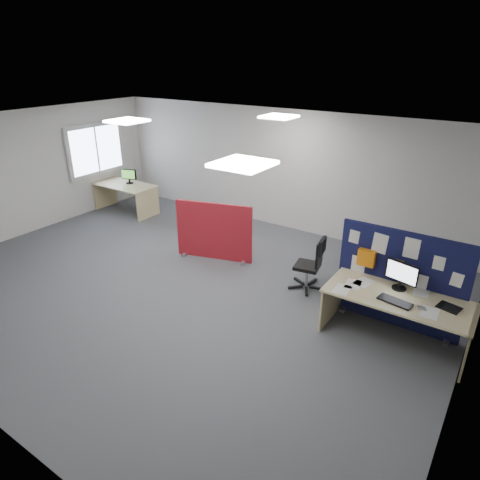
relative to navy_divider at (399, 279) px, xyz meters
The scene contains 18 objects.
floor 3.66m from the navy_divider, 164.99° to the right, with size 9.00×9.00×0.00m, color #4B4D52.
ceiling 4.07m from the navy_divider, 164.99° to the right, with size 9.00×7.00×0.02m, color white.
wall_back 4.35m from the navy_divider, 143.38° to the left, with size 9.00×0.02×2.70m, color silver.
wall_left 8.04m from the navy_divider, behind, with size 0.02×7.00×2.70m, color silver.
wall_right 1.51m from the navy_divider, 41.77° to the right, with size 0.02×7.00×2.70m, color silver.
window 8.01m from the navy_divider, behind, with size 0.06×1.70×1.30m.
ceiling_lights 3.67m from the navy_divider, behind, with size 4.10×4.10×0.04m.
navy_divider is the anchor object (origin of this frame).
main_desk 0.45m from the navy_divider, 72.65° to the right, with size 1.96×0.87×0.73m.
monitor_main 0.29m from the navy_divider, 73.91° to the right, with size 0.47×0.20×0.42m.
keyboard 0.61m from the navy_divider, 79.12° to the right, with size 0.45×0.18×0.03m, color black.
mouse 0.72m from the navy_divider, 52.06° to the right, with size 0.10×0.06×0.03m, color #A0A0A5.
paper_tray 0.82m from the navy_divider, 24.74° to the right, with size 0.28×0.22×0.01m, color black.
red_divider 3.63m from the navy_divider, behind, with size 1.50×0.49×1.16m.
second_desk 7.25m from the navy_divider, behind, with size 1.63×0.81×0.73m.
monitor_second 7.22m from the navy_divider, 169.29° to the left, with size 0.39×0.18×0.37m.
office_chair 1.51m from the navy_divider, 169.72° to the left, with size 0.63×0.63×0.96m.
desk_papers 0.45m from the navy_divider, 106.57° to the right, with size 1.38×0.87×0.00m.
Camera 1 is at (4.59, -4.90, 3.82)m, focal length 32.00 mm.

